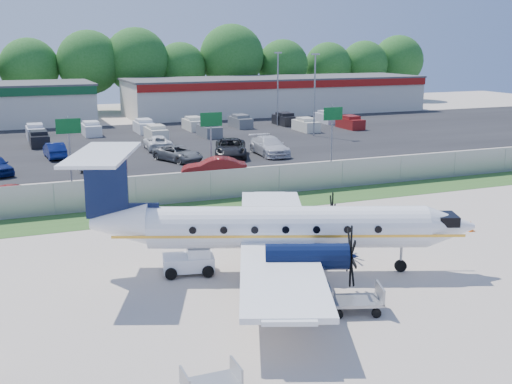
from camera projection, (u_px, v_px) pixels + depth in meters
name	position (u px, v px, depth m)	size (l,w,h in m)	color
ground	(304.00, 266.00, 30.22)	(170.00, 170.00, 0.00)	#C1B2A3
grass_verge	(221.00, 207.00, 41.04)	(170.00, 4.00, 0.02)	#2D561E
access_road	(190.00, 185.00, 47.35)	(170.00, 8.00, 0.02)	black
parking_lot	(132.00, 144.00, 66.29)	(170.00, 32.00, 0.02)	black
perimeter_fence	(211.00, 185.00, 42.61)	(120.00, 0.06, 1.99)	gray
building_east	(276.00, 95.00, 95.04)	(44.40, 12.40, 5.24)	beige
sign_left	(69.00, 135.00, 47.11)	(1.80, 0.26, 5.00)	gray
sign_mid	(211.00, 128.00, 51.15)	(1.80, 0.26, 5.00)	gray
sign_right	(333.00, 122.00, 55.18)	(1.80, 0.26, 5.00)	gray
light_pole_ne	(315.00, 89.00, 70.62)	(0.90, 0.35, 9.09)	gray
light_pole_se	(278.00, 84.00, 79.64)	(0.90, 0.35, 9.09)	gray
tree_line	(87.00, 112.00, 96.95)	(112.00, 6.00, 14.00)	#1D581A
aircraft	(279.00, 227.00, 28.95)	(18.12, 17.63, 5.59)	white
pushback_tug	(191.00, 261.00, 29.24)	(2.53, 2.06, 1.24)	white
baggage_cart_near	(211.00, 382.00, 19.14)	(1.71, 1.04, 0.89)	gray
baggage_cart_far	(354.00, 300.00, 24.99)	(2.40, 1.86, 1.11)	gray
cone_nose	(470.00, 226.00, 35.82)	(0.40, 0.40, 0.57)	#FF5E08
cone_starboard_wing	(216.00, 217.00, 37.95)	(0.35, 0.35, 0.49)	#FF5E08
road_car_west	(17.00, 208.00, 40.87)	(1.49, 4.27, 1.41)	maroon
road_car_mid	(214.00, 179.00, 49.48)	(1.75, 5.03, 1.66)	maroon
parked_car_b	(93.00, 168.00, 53.79)	(1.71, 4.89, 1.61)	silver
parked_car_c	(178.00, 161.00, 56.72)	(2.33, 5.05, 1.40)	#595B5E
parked_car_d	(231.00, 157.00, 58.79)	(2.79, 6.06, 1.68)	black
parked_car_e	(269.00, 155.00, 59.81)	(2.41, 5.92, 1.72)	silver
parked_car_f	(55.00, 158.00, 58.25)	(1.54, 4.42, 1.46)	navy
parked_car_g	(157.00, 150.00, 62.88)	(2.33, 5.05, 1.40)	silver
far_parking_rows	(123.00, 138.00, 70.80)	(56.00, 10.00, 1.60)	gray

